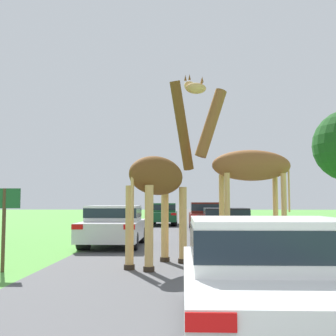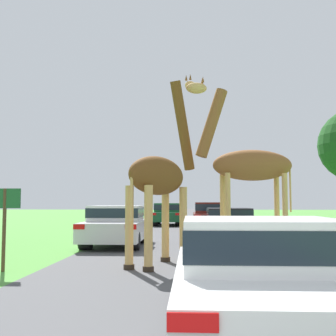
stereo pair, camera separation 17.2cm
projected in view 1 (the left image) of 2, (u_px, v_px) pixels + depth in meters
road at (185, 223)px, 30.86m from camera, size 6.72×120.00×0.00m
giraffe_near_road at (161, 177)px, 10.29m from camera, size 1.88×2.81×5.05m
giraffe_companion at (246, 165)px, 11.28m from camera, size 2.91×1.03×4.89m
car_lead_maroon at (269, 273)px, 4.83m from camera, size 1.96×4.07×1.34m
car_queue_right at (207, 215)px, 23.14m from camera, size 1.99×4.55×1.49m
car_queue_left at (114, 225)px, 14.55m from camera, size 1.92×3.94×1.39m
car_far_ahead at (226, 222)px, 17.64m from camera, size 1.97×4.41×1.26m
car_verge_right at (163, 213)px, 27.61m from camera, size 1.83×4.30×1.43m
sign_post at (4, 214)px, 9.27m from camera, size 0.70×0.08×1.83m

